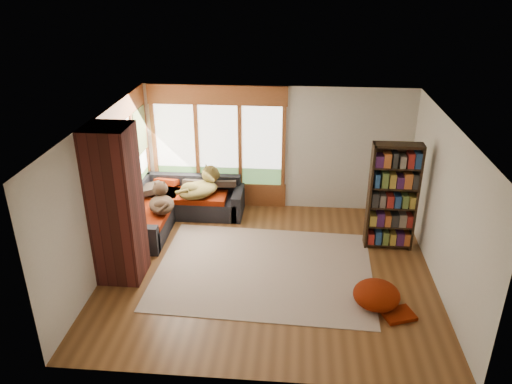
% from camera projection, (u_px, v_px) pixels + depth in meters
% --- Properties ---
extents(floor, '(5.50, 5.50, 0.00)m').
position_uv_depth(floor, '(268.00, 270.00, 8.53)').
color(floor, brown).
rests_on(floor, ground).
extents(ceiling, '(5.50, 5.50, 0.00)m').
position_uv_depth(ceiling, '(270.00, 123.00, 7.45)').
color(ceiling, white).
extents(wall_back, '(5.50, 0.04, 2.60)m').
position_uv_depth(wall_back, '(276.00, 149.00, 10.25)').
color(wall_back, silver).
rests_on(wall_back, ground).
extents(wall_front, '(5.50, 0.04, 2.60)m').
position_uv_depth(wall_front, '(256.00, 296.00, 5.73)').
color(wall_front, silver).
rests_on(wall_front, ground).
extents(wall_left, '(0.04, 5.00, 2.60)m').
position_uv_depth(wall_left, '(102.00, 195.00, 8.20)').
color(wall_left, silver).
rests_on(wall_left, ground).
extents(wall_right, '(0.04, 5.00, 2.60)m').
position_uv_depth(wall_right, '(445.00, 208.00, 7.78)').
color(wall_right, silver).
rests_on(wall_right, ground).
extents(windows_back, '(2.82, 0.10, 1.90)m').
position_uv_depth(windows_back, '(218.00, 145.00, 10.30)').
color(windows_back, brown).
rests_on(windows_back, wall_back).
extents(windows_left, '(0.10, 2.62, 1.90)m').
position_uv_depth(windows_left, '(127.00, 166.00, 9.26)').
color(windows_left, brown).
rests_on(windows_left, wall_left).
extents(roller_blind, '(0.03, 0.72, 0.90)m').
position_uv_depth(roller_blind, '(140.00, 131.00, 9.85)').
color(roller_blind, olive).
rests_on(roller_blind, wall_left).
extents(brick_chimney, '(0.70, 0.70, 2.60)m').
position_uv_depth(brick_chimney, '(116.00, 205.00, 7.86)').
color(brick_chimney, '#471914').
rests_on(brick_chimney, ground).
extents(sectional_sofa, '(2.20, 2.20, 0.80)m').
position_uv_depth(sectional_sofa, '(177.00, 206.00, 10.09)').
color(sectional_sofa, black).
rests_on(sectional_sofa, ground).
extents(area_rug, '(3.74, 2.92, 0.01)m').
position_uv_depth(area_rug, '(264.00, 269.00, 8.53)').
color(area_rug, beige).
rests_on(area_rug, ground).
extents(bookshelf, '(0.86, 0.29, 2.00)m').
position_uv_depth(bookshelf, '(393.00, 197.00, 8.84)').
color(bookshelf, black).
rests_on(bookshelf, ground).
extents(pouf, '(0.71, 0.71, 0.38)m').
position_uv_depth(pouf, '(377.00, 294.00, 7.56)').
color(pouf, maroon).
rests_on(pouf, area_rug).
extents(dog_tan, '(1.01, 1.02, 0.51)m').
position_uv_depth(dog_tan, '(201.00, 182.00, 9.96)').
color(dog_tan, brown).
rests_on(dog_tan, sectional_sofa).
extents(dog_brindle, '(0.67, 0.85, 0.42)m').
position_uv_depth(dog_brindle, '(161.00, 197.00, 9.43)').
color(dog_brindle, black).
rests_on(dog_brindle, sectional_sofa).
extents(throw_pillows, '(1.98, 1.68, 0.45)m').
position_uv_depth(throw_pillows, '(179.00, 181.00, 10.02)').
color(throw_pillows, black).
rests_on(throw_pillows, sectional_sofa).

